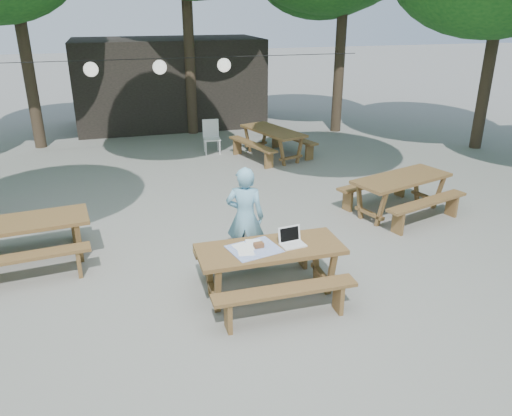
{
  "coord_description": "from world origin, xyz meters",
  "views": [
    {
      "loc": [
        -1.4,
        -6.65,
        3.81
      ],
      "look_at": [
        0.46,
        -0.16,
        1.05
      ],
      "focal_mm": 35.0,
      "sensor_mm": 36.0,
      "label": 1
    }
  ],
  "objects_px": {
    "main_picnic_table": "(270,270)",
    "picnic_table_nw": "(23,243)",
    "plastic_chair": "(212,144)",
    "woman": "(245,217)"
  },
  "relations": [
    {
      "from": "main_picnic_table",
      "to": "picnic_table_nw",
      "type": "bearing_deg",
      "value": 151.11
    },
    {
      "from": "main_picnic_table",
      "to": "picnic_table_nw",
      "type": "relative_size",
      "value": 0.96
    },
    {
      "from": "woman",
      "to": "picnic_table_nw",
      "type": "bearing_deg",
      "value": 5.82
    },
    {
      "from": "picnic_table_nw",
      "to": "main_picnic_table",
      "type": "bearing_deg",
      "value": -35.16
    },
    {
      "from": "main_picnic_table",
      "to": "plastic_chair",
      "type": "bearing_deg",
      "value": 84.91
    },
    {
      "from": "picnic_table_nw",
      "to": "plastic_chair",
      "type": "distance_m",
      "value": 6.85
    },
    {
      "from": "woman",
      "to": "plastic_chair",
      "type": "bearing_deg",
      "value": -75.56
    },
    {
      "from": "main_picnic_table",
      "to": "plastic_chair",
      "type": "xyz_separation_m",
      "value": [
        0.66,
        7.39,
        -0.13
      ]
    },
    {
      "from": "picnic_table_nw",
      "to": "plastic_chair",
      "type": "xyz_separation_m",
      "value": [
        4.08,
        5.5,
        -0.13
      ]
    },
    {
      "from": "main_picnic_table",
      "to": "plastic_chair",
      "type": "height_order",
      "value": "plastic_chair"
    }
  ]
}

